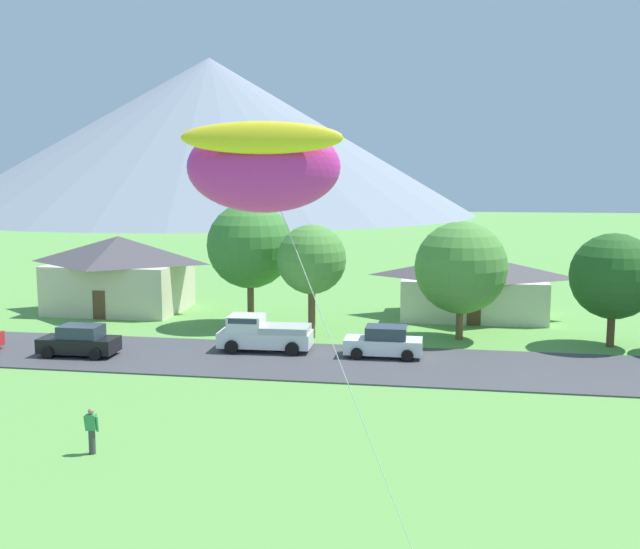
{
  "coord_description": "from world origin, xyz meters",
  "views": [
    {
      "loc": [
        3.26,
        -7.91,
        9.85
      ],
      "look_at": [
        -1.05,
        17.36,
        6.42
      ],
      "focal_mm": 41.44,
      "sensor_mm": 36.0,
      "label": 1
    }
  ],
  "objects_px": {
    "house_left_center": "(119,272)",
    "tree_near_right": "(461,268)",
    "house_leftmost": "(473,285)",
    "watcher_person": "(92,430)",
    "tree_right_of_center": "(614,276)",
    "kite_flyer_with_kite": "(265,169)",
    "pickup_truck_white_west_side": "(263,333)",
    "tree_far_right": "(312,260)",
    "parked_car_black_west_end": "(80,341)",
    "parked_car_white_mid_east": "(384,342)",
    "tree_left_of_center": "(250,245)"
  },
  "relations": [
    {
      "from": "house_left_center",
      "to": "tree_near_right",
      "type": "relative_size",
      "value": 1.38
    },
    {
      "from": "house_leftmost",
      "to": "watcher_person",
      "type": "xyz_separation_m",
      "value": [
        -14.24,
        -28.56,
        -1.4
      ]
    },
    {
      "from": "tree_right_of_center",
      "to": "kite_flyer_with_kite",
      "type": "bearing_deg",
      "value": -116.15
    },
    {
      "from": "house_leftmost",
      "to": "tree_near_right",
      "type": "relative_size",
      "value": 1.46
    },
    {
      "from": "watcher_person",
      "to": "pickup_truck_white_west_side",
      "type": "bearing_deg",
      "value": 82.01
    },
    {
      "from": "tree_far_right",
      "to": "kite_flyer_with_kite",
      "type": "xyz_separation_m",
      "value": [
        3.89,
        -27.19,
        5.18
      ]
    },
    {
      "from": "house_leftmost",
      "to": "parked_car_black_west_end",
      "type": "distance_m",
      "value": 26.54
    },
    {
      "from": "tree_near_right",
      "to": "parked_car_black_west_end",
      "type": "relative_size",
      "value": 1.69
    },
    {
      "from": "tree_near_right",
      "to": "parked_car_white_mid_east",
      "type": "bearing_deg",
      "value": -127.59
    },
    {
      "from": "tree_near_right",
      "to": "tree_far_right",
      "type": "relative_size",
      "value": 1.03
    },
    {
      "from": "house_left_center",
      "to": "kite_flyer_with_kite",
      "type": "xyz_separation_m",
      "value": [
        19.43,
        -33.88,
        7.15
      ]
    },
    {
      "from": "tree_left_of_center",
      "to": "parked_car_black_west_end",
      "type": "distance_m",
      "value": 12.98
    },
    {
      "from": "house_left_center",
      "to": "pickup_truck_white_west_side",
      "type": "xyz_separation_m",
      "value": [
        13.47,
        -10.72,
        -1.79
      ]
    },
    {
      "from": "house_left_center",
      "to": "pickup_truck_white_west_side",
      "type": "distance_m",
      "value": 17.31
    },
    {
      "from": "parked_car_black_west_end",
      "to": "pickup_truck_white_west_side",
      "type": "height_order",
      "value": "pickup_truck_white_west_side"
    },
    {
      "from": "parked_car_white_mid_east",
      "to": "watcher_person",
      "type": "bearing_deg",
      "value": -120.02
    },
    {
      "from": "house_leftmost",
      "to": "parked_car_black_west_end",
      "type": "xyz_separation_m",
      "value": [
        -21.61,
        -15.34,
        -1.41
      ]
    },
    {
      "from": "house_left_center",
      "to": "tree_near_right",
      "type": "height_order",
      "value": "tree_near_right"
    },
    {
      "from": "parked_car_white_mid_east",
      "to": "pickup_truck_white_west_side",
      "type": "xyz_separation_m",
      "value": [
        -6.85,
        0.29,
        0.19
      ]
    },
    {
      "from": "tree_far_right",
      "to": "tree_right_of_center",
      "type": "bearing_deg",
      "value": 1.93
    },
    {
      "from": "house_left_center",
      "to": "parked_car_white_mid_east",
      "type": "height_order",
      "value": "house_left_center"
    },
    {
      "from": "tree_far_right",
      "to": "watcher_person",
      "type": "distance_m",
      "value": 20.9
    },
    {
      "from": "house_left_center",
      "to": "tree_near_right",
      "type": "bearing_deg",
      "value": -13.02
    },
    {
      "from": "tree_left_of_center",
      "to": "tree_near_right",
      "type": "bearing_deg",
      "value": -8.76
    },
    {
      "from": "parked_car_black_west_end",
      "to": "parked_car_white_mid_east",
      "type": "relative_size",
      "value": 1.01
    },
    {
      "from": "tree_left_of_center",
      "to": "tree_far_right",
      "type": "xyz_separation_m",
      "value": [
        4.68,
        -3.13,
        -0.5
      ]
    },
    {
      "from": "pickup_truck_white_west_side",
      "to": "kite_flyer_with_kite",
      "type": "distance_m",
      "value": 25.53
    },
    {
      "from": "tree_near_right",
      "to": "pickup_truck_white_west_side",
      "type": "distance_m",
      "value": 12.54
    },
    {
      "from": "kite_flyer_with_kite",
      "to": "house_left_center",
      "type": "bearing_deg",
      "value": 119.84
    },
    {
      "from": "tree_near_right",
      "to": "kite_flyer_with_kite",
      "type": "bearing_deg",
      "value": -100.07
    },
    {
      "from": "tree_near_right",
      "to": "watcher_person",
      "type": "bearing_deg",
      "value": -122.07
    },
    {
      "from": "tree_near_right",
      "to": "pickup_truck_white_west_side",
      "type": "height_order",
      "value": "tree_near_right"
    },
    {
      "from": "house_left_center",
      "to": "tree_left_of_center",
      "type": "distance_m",
      "value": 11.69
    },
    {
      "from": "tree_right_of_center",
      "to": "tree_far_right",
      "type": "distance_m",
      "value": 17.55
    },
    {
      "from": "tree_far_right",
      "to": "house_leftmost",
      "type": "bearing_deg",
      "value": 40.55
    },
    {
      "from": "tree_far_right",
      "to": "parked_car_black_west_end",
      "type": "distance_m",
      "value": 14.11
    },
    {
      "from": "tree_right_of_center",
      "to": "pickup_truck_white_west_side",
      "type": "height_order",
      "value": "tree_right_of_center"
    },
    {
      "from": "tree_right_of_center",
      "to": "tree_near_right",
      "type": "relative_size",
      "value": 0.92
    },
    {
      "from": "tree_right_of_center",
      "to": "pickup_truck_white_west_side",
      "type": "xyz_separation_m",
      "value": [
        -19.6,
        -4.62,
        -3.07
      ]
    },
    {
      "from": "house_leftmost",
      "to": "watcher_person",
      "type": "height_order",
      "value": "house_leftmost"
    },
    {
      "from": "tree_right_of_center",
      "to": "watcher_person",
      "type": "distance_m",
      "value": 30.24
    },
    {
      "from": "pickup_truck_white_west_side",
      "to": "watcher_person",
      "type": "relative_size",
      "value": 3.15
    },
    {
      "from": "pickup_truck_white_west_side",
      "to": "watcher_person",
      "type": "xyz_separation_m",
      "value": [
        -2.25,
        -16.04,
        -0.18
      ]
    },
    {
      "from": "house_leftmost",
      "to": "watcher_person",
      "type": "relative_size",
      "value": 6.27
    },
    {
      "from": "pickup_truck_white_west_side",
      "to": "house_left_center",
      "type": "bearing_deg",
      "value": 141.49
    },
    {
      "from": "tree_left_of_center",
      "to": "tree_near_right",
      "type": "xyz_separation_m",
      "value": [
        13.59,
        -2.09,
        -0.93
      ]
    },
    {
      "from": "parked_car_white_mid_east",
      "to": "tree_near_right",
      "type": "bearing_deg",
      "value": 52.41
    },
    {
      "from": "house_left_center",
      "to": "tree_right_of_center",
      "type": "xyz_separation_m",
      "value": [
        33.07,
        -6.1,
        1.28
      ]
    },
    {
      "from": "watcher_person",
      "to": "house_leftmost",
      "type": "bearing_deg",
      "value": 63.49
    },
    {
      "from": "house_left_center",
      "to": "parked_car_black_west_end",
      "type": "relative_size",
      "value": 2.33
    }
  ]
}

